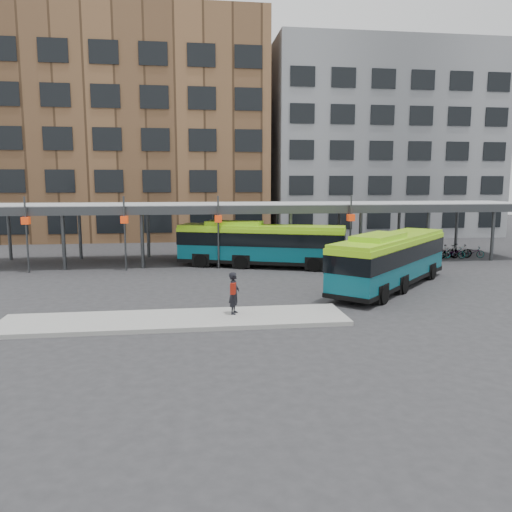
{
  "coord_description": "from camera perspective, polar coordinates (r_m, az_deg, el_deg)",
  "views": [
    {
      "loc": [
        -4.89,
        -22.99,
        5.62
      ],
      "look_at": [
        -1.42,
        2.85,
        1.8
      ],
      "focal_mm": 35.0,
      "sensor_mm": 36.0,
      "label": 1
    }
  ],
  "objects": [
    {
      "name": "canopy",
      "position": [
        36.23,
        0.03,
        5.62
      ],
      "size": [
        40.0,
        6.53,
        4.8
      ],
      "color": "#999B9E",
      "rests_on": "ground"
    },
    {
      "name": "bus_front",
      "position": [
        27.82,
        15.17,
        -0.28
      ],
      "size": [
        9.35,
        9.66,
        3.06
      ],
      "rotation": [
        0.0,
        0.0,
        0.81
      ],
      "color": "#084D5B",
      "rests_on": "ground"
    },
    {
      "name": "building_grey",
      "position": [
        58.99,
        13.44,
        12.37
      ],
      "size": [
        24.0,
        14.0,
        20.0
      ],
      "primitive_type": "cube",
      "color": "slate",
      "rests_on": "ground"
    },
    {
      "name": "pedestrian",
      "position": [
        20.91,
        -2.52,
        -4.22
      ],
      "size": [
        0.6,
        0.74,
        1.77
      ],
      "rotation": [
        0.0,
        0.0,
        1.26
      ],
      "color": "black",
      "rests_on": "boarding_island"
    },
    {
      "name": "boarding_island",
      "position": [
        20.75,
        -9.12,
        -7.23
      ],
      "size": [
        14.0,
        3.0,
        0.18
      ],
      "primitive_type": "cube",
      "color": "gray",
      "rests_on": "ground"
    },
    {
      "name": "ground",
      "position": [
        24.17,
        4.26,
        -5.13
      ],
      "size": [
        120.0,
        120.0,
        0.0
      ],
      "primitive_type": "plane",
      "color": "#28282B",
      "rests_on": "ground"
    },
    {
      "name": "building_brick",
      "position": [
        55.49,
        -13.27,
        13.68
      ],
      "size": [
        26.0,
        14.0,
        22.0
      ],
      "primitive_type": "cube",
      "color": "brown",
      "rests_on": "ground"
    },
    {
      "name": "bike_rack",
      "position": [
        39.95,
        20.2,
        0.41
      ],
      "size": [
        7.3,
        1.56,
        1.06
      ],
      "color": "slate",
      "rests_on": "ground"
    },
    {
      "name": "bus_rear",
      "position": [
        33.56,
        0.5,
        1.46
      ],
      "size": [
        11.3,
        6.0,
        3.08
      ],
      "rotation": [
        0.0,
        0.0,
        -0.35
      ],
      "color": "#084D5B",
      "rests_on": "ground"
    }
  ]
}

